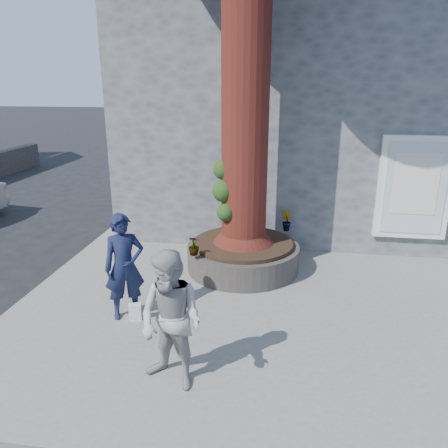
# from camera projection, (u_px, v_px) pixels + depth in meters

# --- Properties ---
(ground) EXTENTS (120.00, 120.00, 0.00)m
(ground) POSITION_uv_depth(u_px,v_px,m) (183.00, 319.00, 7.41)
(ground) COLOR black
(ground) RESTS_ON ground
(pavement) EXTENTS (9.00, 8.00, 0.12)m
(pavement) POSITION_uv_depth(u_px,v_px,m) (274.00, 295.00, 8.12)
(pavement) COLOR slate
(pavement) RESTS_ON ground
(yellow_line) EXTENTS (0.10, 30.00, 0.01)m
(yellow_line) POSITION_uv_depth(u_px,v_px,m) (48.00, 282.00, 8.79)
(yellow_line) COLOR yellow
(yellow_line) RESTS_ON ground
(stone_shop) EXTENTS (10.30, 8.30, 6.30)m
(stone_shop) POSITION_uv_depth(u_px,v_px,m) (321.00, 106.00, 12.83)
(stone_shop) COLOR #515256
(stone_shop) RESTS_ON ground
(planter) EXTENTS (2.30, 2.30, 0.60)m
(planter) POSITION_uv_depth(u_px,v_px,m) (243.00, 255.00, 9.05)
(planter) COLOR black
(planter) RESTS_ON pavement
(man) EXTENTS (0.77, 0.68, 1.77)m
(man) POSITION_uv_depth(u_px,v_px,m) (124.00, 267.00, 7.03)
(man) COLOR #131935
(man) RESTS_ON pavement
(woman) EXTENTS (1.08, 0.98, 1.82)m
(woman) POSITION_uv_depth(u_px,v_px,m) (171.00, 321.00, 5.39)
(woman) COLOR #A2A19B
(woman) RESTS_ON pavement
(shopping_bag) EXTENTS (0.23, 0.18, 0.28)m
(shopping_bag) POSITION_uv_depth(u_px,v_px,m) (135.00, 312.00, 7.13)
(shopping_bag) COLOR white
(shopping_bag) RESTS_ON pavement
(plant_a) EXTENTS (0.20, 0.19, 0.32)m
(plant_a) POSITION_uv_depth(u_px,v_px,m) (234.00, 221.00, 9.75)
(plant_a) COLOR gray
(plant_a) RESTS_ON planter
(plant_b) EXTENTS (0.32, 0.32, 0.43)m
(plant_b) POSITION_uv_depth(u_px,v_px,m) (286.00, 221.00, 9.56)
(plant_b) COLOR gray
(plant_b) RESTS_ON planter
(plant_c) EXTENTS (0.21, 0.21, 0.37)m
(plant_c) POSITION_uv_depth(u_px,v_px,m) (194.00, 246.00, 8.22)
(plant_c) COLOR gray
(plant_c) RESTS_ON planter
(plant_d) EXTENTS (0.40, 0.40, 0.33)m
(plant_d) POSITION_uv_depth(u_px,v_px,m) (261.00, 231.00, 9.07)
(plant_d) COLOR gray
(plant_d) RESTS_ON planter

